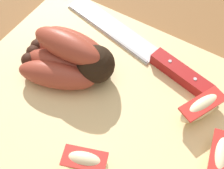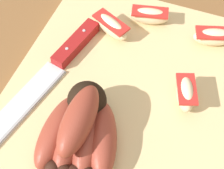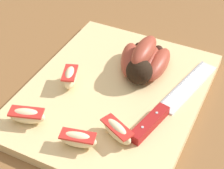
{
  "view_description": "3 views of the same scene",
  "coord_description": "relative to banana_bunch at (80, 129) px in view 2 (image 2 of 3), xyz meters",
  "views": [
    {
      "loc": [
        -0.14,
        0.18,
        0.41
      ],
      "look_at": [
        0.0,
        -0.04,
        0.03
      ],
      "focal_mm": 53.19,
      "sensor_mm": 36.0,
      "label": 1
    },
    {
      "loc": [
        0.25,
        0.07,
        0.46
      ],
      "look_at": [
        -0.01,
        -0.03,
        0.04
      ],
      "focal_mm": 56.29,
      "sensor_mm": 36.0,
      "label": 2
    },
    {
      "loc": [
        -0.51,
        -0.25,
        0.52
      ],
      "look_at": [
        -0.03,
        -0.02,
        0.05
      ],
      "focal_mm": 59.67,
      "sensor_mm": 36.0,
      "label": 3
    }
  ],
  "objects": [
    {
      "name": "ground_plane",
      "position": [
        -0.07,
        0.04,
        -0.05
      ],
      "size": [
        6.0,
        6.0,
        0.0
      ],
      "primitive_type": "plane",
      "color": "brown"
    },
    {
      "name": "banana_bunch",
      "position": [
        0.0,
        0.0,
        0.0
      ],
      "size": [
        0.14,
        0.12,
        0.07
      ],
      "color": "black",
      "rests_on": "cutting_board"
    },
    {
      "name": "chefs_knife",
      "position": [
        -0.1,
        -0.08,
        -0.02
      ],
      "size": [
        0.28,
        0.09,
        0.02
      ],
      "color": "silver",
      "rests_on": "cutting_board"
    },
    {
      "name": "apple_wedge_near",
      "position": [
        -0.24,
        0.02,
        -0.01
      ],
      "size": [
        0.04,
        0.07,
        0.03
      ],
      "color": "beige",
      "rests_on": "cutting_board"
    },
    {
      "name": "cutting_board",
      "position": [
        -0.08,
        0.03,
        -0.04
      ],
      "size": [
        0.42,
        0.34,
        0.02
      ],
      "primitive_type": "cube",
      "color": "#DBBC84",
      "rests_on": "ground_plane"
    },
    {
      "name": "apple_wedge_middle",
      "position": [
        -0.19,
        -0.03,
        -0.01
      ],
      "size": [
        0.05,
        0.07,
        0.03
      ],
      "color": "beige",
      "rests_on": "cutting_board"
    },
    {
      "name": "apple_wedge_extra",
      "position": [
        -0.11,
        0.11,
        -0.01
      ],
      "size": [
        0.06,
        0.04,
        0.04
      ],
      "color": "beige",
      "rests_on": "cutting_board"
    },
    {
      "name": "apple_wedge_far",
      "position": [
        -0.23,
        0.13,
        -0.01
      ],
      "size": [
        0.05,
        0.07,
        0.03
      ],
      "color": "beige",
      "rests_on": "cutting_board"
    }
  ]
}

